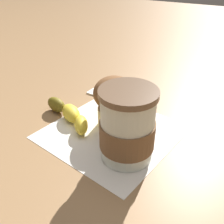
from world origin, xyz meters
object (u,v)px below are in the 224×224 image
at_px(banana, 70,113).
at_px(sugar_packet, 97,90).
at_px(coffee_cup, 127,127).
at_px(muffin, 114,100).

bearing_deg(banana, sugar_packet, -84.25).
height_order(coffee_cup, sugar_packet, coffee_cup).
bearing_deg(coffee_cup, sugar_packet, -48.82).
height_order(banana, sugar_packet, banana).
bearing_deg(sugar_packet, banana, 95.75).
height_order(muffin, sugar_packet, muffin).
bearing_deg(coffee_cup, banana, -17.35).
xyz_separation_m(coffee_cup, sugar_packet, (0.17, -0.19, -0.06)).
bearing_deg(coffee_cup, muffin, -50.71).
distance_m(muffin, sugar_packet, 0.17).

